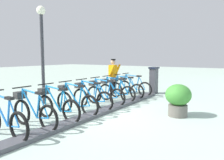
# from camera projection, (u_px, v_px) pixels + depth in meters

# --- Properties ---
(ground_plane) EXTENTS (60.00, 60.00, 0.00)m
(ground_plane) POSITION_uv_depth(u_px,v_px,m) (102.00, 113.00, 6.92)
(ground_plane) COLOR #9EB1A4
(dock_rail_base) EXTENTS (0.44, 7.70, 0.10)m
(dock_rail_base) POSITION_uv_depth(u_px,v_px,m) (102.00, 111.00, 6.91)
(dock_rail_base) COLOR #47474C
(dock_rail_base) RESTS_ON ground
(payment_kiosk) EXTENTS (0.36, 0.52, 1.28)m
(payment_kiosk) POSITION_uv_depth(u_px,v_px,m) (154.00, 80.00, 10.42)
(payment_kiosk) COLOR #38383D
(payment_kiosk) RESTS_ON ground
(bike_docked_0) EXTENTS (1.72, 0.54, 1.02)m
(bike_docked_0) POSITION_uv_depth(u_px,v_px,m) (133.00, 86.00, 9.91)
(bike_docked_0) COLOR black
(bike_docked_0) RESTS_ON ground
(bike_docked_1) EXTENTS (1.72, 0.54, 1.02)m
(bike_docked_1) POSITION_uv_depth(u_px,v_px,m) (125.00, 88.00, 9.28)
(bike_docked_1) COLOR black
(bike_docked_1) RESTS_ON ground
(bike_docked_2) EXTENTS (1.72, 0.54, 1.02)m
(bike_docked_2) POSITION_uv_depth(u_px,v_px,m) (115.00, 91.00, 8.64)
(bike_docked_2) COLOR black
(bike_docked_2) RESTS_ON ground
(bike_docked_3) EXTENTS (1.72, 0.54, 1.02)m
(bike_docked_3) POSITION_uv_depth(u_px,v_px,m) (104.00, 93.00, 8.00)
(bike_docked_3) COLOR black
(bike_docked_3) RESTS_ON ground
(bike_docked_4) EXTENTS (1.72, 0.54, 1.02)m
(bike_docked_4) POSITION_uv_depth(u_px,v_px,m) (90.00, 97.00, 7.37)
(bike_docked_4) COLOR black
(bike_docked_4) RESTS_ON ground
(bike_docked_5) EXTENTS (1.72, 0.54, 1.02)m
(bike_docked_5) POSITION_uv_depth(u_px,v_px,m) (75.00, 101.00, 6.73)
(bike_docked_5) COLOR black
(bike_docked_5) RESTS_ON ground
(bike_docked_6) EXTENTS (1.72, 0.54, 1.02)m
(bike_docked_6) POSITION_uv_depth(u_px,v_px,m) (56.00, 105.00, 6.10)
(bike_docked_6) COLOR black
(bike_docked_6) RESTS_ON ground
(bike_docked_7) EXTENTS (1.72, 0.54, 1.02)m
(bike_docked_7) POSITION_uv_depth(u_px,v_px,m) (32.00, 111.00, 5.46)
(bike_docked_7) COLOR black
(bike_docked_7) RESTS_ON ground
(bike_docked_8) EXTENTS (1.72, 0.54, 1.02)m
(bike_docked_8) POSITION_uv_depth(u_px,v_px,m) (3.00, 118.00, 4.82)
(bike_docked_8) COLOR black
(bike_docked_8) RESTS_ON ground
(worker_near_rack) EXTENTS (0.46, 0.63, 1.66)m
(worker_near_rack) POSITION_uv_depth(u_px,v_px,m) (113.00, 75.00, 10.40)
(worker_near_rack) COLOR white
(worker_near_rack) RESTS_ON ground
(lamp_post) EXTENTS (0.32, 0.32, 3.61)m
(lamp_post) POSITION_uv_depth(u_px,v_px,m) (42.00, 40.00, 8.00)
(lamp_post) COLOR #2D2D33
(lamp_post) RESTS_ON ground
(planter_bush) EXTENTS (0.76, 0.76, 0.97)m
(planter_bush) POSITION_uv_depth(u_px,v_px,m) (178.00, 98.00, 6.48)
(planter_bush) COLOR #59544C
(planter_bush) RESTS_ON ground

